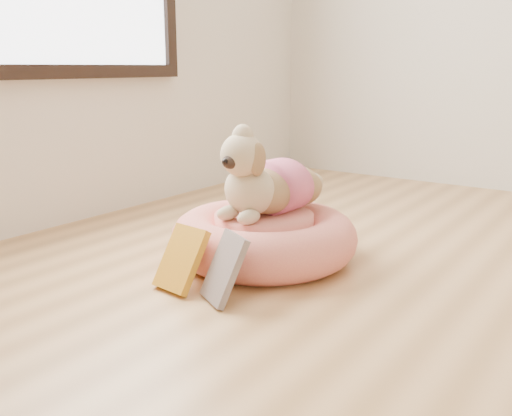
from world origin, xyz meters
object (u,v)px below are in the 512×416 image
Objects in this scene: dog at (266,168)px; book_yellow at (181,259)px; pet_bed at (264,238)px; book_white at (224,268)px.

book_yellow is (-0.06, -0.39, -0.24)m from dog.
pet_bed is 1.48× the size of dog.
pet_bed is 0.40m from book_white.
dog reaches higher than pet_bed.
book_yellow is at bearing -95.17° from dog.
dog is at bearing 52.60° from pet_bed.
book_white is (0.17, 0.00, 0.01)m from book_yellow.
book_yellow is at bearing -98.15° from pet_bed.
dog is (0.00, 0.01, 0.26)m from pet_bed.
pet_bed is 0.39m from book_yellow.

